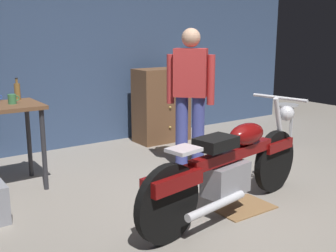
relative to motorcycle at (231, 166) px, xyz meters
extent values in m
plane|color=gray|center=(-0.06, 0.22, -0.45)|extent=(12.00, 12.00, 0.00)
cube|color=#384C70|center=(-0.06, 3.02, 1.10)|extent=(8.00, 0.12, 3.10)
cylinder|color=#2D2D33|center=(-1.19, 1.53, -0.02)|extent=(0.05, 0.05, 0.86)
cylinder|color=#2D2D33|center=(-1.19, 2.05, -0.02)|extent=(0.05, 0.05, 0.86)
cylinder|color=black|center=(0.75, 0.13, -0.13)|extent=(0.64, 0.18, 0.64)
cylinder|color=black|center=(-0.78, -0.13, -0.13)|extent=(0.64, 0.18, 0.64)
cube|color=maroon|center=(0.75, 0.13, 0.05)|extent=(0.46, 0.21, 0.10)
cube|color=maroon|center=(-0.73, -0.12, 0.05)|extent=(0.54, 0.27, 0.12)
cube|color=gray|center=(-0.07, -0.01, -0.11)|extent=(0.47, 0.31, 0.28)
cube|color=maroon|center=(0.03, 0.01, 0.10)|extent=(1.10, 0.29, 0.10)
ellipsoid|color=maroon|center=(0.23, 0.04, 0.25)|extent=(0.47, 0.29, 0.20)
cube|color=black|center=(-0.21, -0.03, 0.25)|extent=(0.40, 0.30, 0.10)
cube|color=silver|center=(-0.61, -0.10, 0.27)|extent=(0.27, 0.24, 0.03)
cylinder|color=silver|center=(0.81, 0.14, 0.20)|extent=(0.27, 0.09, 0.68)
cylinder|color=silver|center=(0.77, 0.14, 0.53)|extent=(0.13, 0.60, 0.03)
sphere|color=silver|center=(0.92, 0.16, 0.35)|extent=(0.16, 0.16, 0.16)
cylinder|color=silver|center=(-0.34, -0.20, -0.23)|extent=(0.70, 0.19, 0.07)
cylinder|color=#424A99|center=(0.57, 1.17, -0.01)|extent=(0.15, 0.15, 0.88)
cylinder|color=#424A99|center=(0.43, 1.32, -0.01)|extent=(0.15, 0.15, 0.88)
cube|color=#BF3333|center=(0.50, 1.24, 0.71)|extent=(0.42, 0.43, 0.56)
cylinder|color=#BF3333|center=(0.66, 1.07, 0.63)|extent=(0.09, 0.09, 0.58)
cylinder|color=#BF3333|center=(0.33, 1.42, 0.63)|extent=(0.09, 0.09, 0.58)
sphere|color=tan|center=(0.50, 1.24, 1.11)|extent=(0.22, 0.22, 0.22)
cylinder|color=#B2B2B7|center=(2.13, 1.15, 0.18)|extent=(0.32, 0.32, 0.02)
cylinder|color=#B2B2B7|center=(2.24, 1.15, -0.14)|extent=(0.02, 0.02, 0.62)
cylinder|color=#B2B2B7|center=(2.13, 1.26, -0.14)|extent=(0.02, 0.02, 0.62)
cylinder|color=#B2B2B7|center=(2.02, 1.15, -0.14)|extent=(0.02, 0.02, 0.62)
cylinder|color=#B2B2B7|center=(2.13, 1.04, -0.14)|extent=(0.02, 0.02, 0.62)
cube|color=brown|center=(0.94, 2.52, 0.10)|extent=(0.80, 0.44, 1.10)
sphere|color=tan|center=(0.94, 2.29, 0.40)|extent=(0.04, 0.04, 0.04)
sphere|color=tan|center=(0.94, 2.29, 0.10)|extent=(0.04, 0.04, 0.04)
sphere|color=tan|center=(0.94, 2.29, -0.20)|extent=(0.04, 0.04, 0.04)
cube|color=olive|center=(0.17, 0.00, -0.44)|extent=(0.56, 0.40, 0.01)
torus|color=#2D51AD|center=(-1.47, 2.02, 0.50)|extent=(0.05, 0.01, 0.05)
cylinder|color=#3D7F4C|center=(-1.41, 1.77, 0.50)|extent=(0.08, 0.08, 0.10)
torus|color=#3D7F4C|center=(-1.36, 1.77, 0.51)|extent=(0.06, 0.01, 0.06)
cylinder|color=olive|center=(-1.29, 2.00, 0.54)|extent=(0.06, 0.06, 0.18)
cylinder|color=olive|center=(-1.29, 2.00, 0.66)|extent=(0.03, 0.03, 0.05)
cylinder|color=black|center=(-1.29, 2.00, 0.69)|extent=(0.03, 0.03, 0.01)
camera|label=1|loc=(-2.48, -2.59, 1.16)|focal=44.15mm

